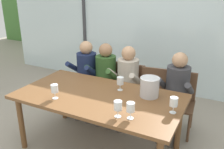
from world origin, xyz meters
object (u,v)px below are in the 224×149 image
dining_table (99,101)px  person_charcoal_jacket (176,90)px  person_navy_polo (84,73)px  wine_glass_by_right_taster (131,108)px  chair_near_curtain (90,80)px  person_olive_shirt (103,76)px  chair_left_of_center (107,84)px  chair_right_of_center (153,93)px  wine_glass_center_pour (174,102)px  person_beige_jumper (126,81)px  chair_near_window_right (179,98)px  wine_glass_near_bucket (118,106)px  wine_glass_spare_empty (55,89)px  chair_center (129,88)px  ice_bucket_primary (150,87)px  wine_glass_by_left_taster (120,81)px

dining_table → person_charcoal_jacket: person_charcoal_jacket is taller
dining_table → person_navy_polo: 1.10m
dining_table → wine_glass_by_right_taster: wine_glass_by_right_taster is taller
chair_near_curtain → person_olive_shirt: (0.34, -0.14, 0.17)m
chair_near_curtain → chair_left_of_center: same height
chair_near_curtain → chair_right_of_center: bearing=2.8°
person_olive_shirt → wine_glass_center_pour: (1.29, -0.82, 0.22)m
dining_table → person_beige_jumper: 0.81m
chair_near_window_right → wine_glass_near_bucket: wine_glass_near_bucket is taller
chair_near_window_right → wine_glass_spare_empty: size_ratio=4.98×
dining_table → wine_glass_near_bucket: size_ratio=11.53×
chair_center → ice_bucket_primary: bearing=-52.6°
wine_glass_near_bucket → person_charcoal_jacket: bearing=74.7°
wine_glass_center_pour → person_charcoal_jacket: bearing=100.9°
chair_left_of_center → chair_near_curtain: bearing=173.9°
chair_near_window_right → person_olive_shirt: (-1.17, -0.14, 0.17)m
wine_glass_spare_empty → dining_table: bearing=37.0°
chair_left_of_center → wine_glass_by_right_taster: bearing=-54.8°
wine_glass_center_pour → chair_near_window_right: bearing=97.2°
chair_near_window_right → person_charcoal_jacket: 0.22m
chair_right_of_center → wine_glass_by_left_taster: bearing=-117.0°
chair_near_window_right → chair_left_of_center: bearing=176.4°
person_beige_jumper → wine_glass_by_right_taster: (0.56, -1.13, 0.22)m
dining_table → person_charcoal_jacket: bearing=47.3°
wine_glass_by_right_taster → chair_left_of_center: bearing=127.0°
wine_glass_near_bucket → wine_glass_by_right_taster: same height
chair_right_of_center → wine_glass_near_bucket: size_ratio=4.98×
dining_table → chair_near_window_right: size_ratio=2.32×
person_charcoal_jacket → ice_bucket_primary: 0.63m
wine_glass_by_left_taster → wine_glass_center_pour: size_ratio=1.00×
person_olive_shirt → wine_glass_by_right_taster: bearing=-48.3°
wine_glass_center_pour → ice_bucket_primary: bearing=142.8°
person_charcoal_jacket → wine_glass_spare_empty: 1.62m
chair_center → wine_glass_near_bucket: bearing=-73.1°
person_olive_shirt → wine_glass_by_right_taster: 1.49m
person_charcoal_jacket → wine_glass_spare_empty: bearing=-133.1°
wine_glass_by_left_taster → dining_table: bearing=-122.9°
wine_glass_by_right_taster → chair_center: bearing=113.7°
wine_glass_by_left_taster → person_olive_shirt: bearing=134.9°
chair_center → wine_glass_center_pour: 1.37m
chair_near_curtain → person_navy_polo: bearing=-94.8°
chair_center → wine_glass_by_left_taster: 0.80m
chair_near_curtain → wine_glass_by_left_taster: bearing=-33.7°
ice_bucket_primary → wine_glass_spare_empty: size_ratio=1.36×
chair_center → wine_glass_center_pour: bearing=-47.9°
chair_near_curtain → person_navy_polo: 0.23m
chair_left_of_center → chair_near_window_right: (1.17, 0.02, 0.00)m
dining_table → wine_glass_center_pour: wine_glass_center_pour is taller
chair_center → wine_glass_spare_empty: size_ratio=4.98×
chair_right_of_center → person_beige_jumper: (-0.41, -0.11, 0.17)m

